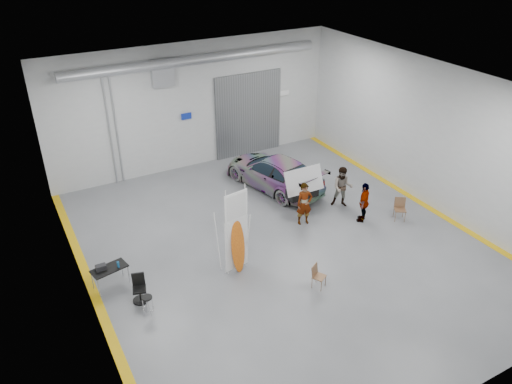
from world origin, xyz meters
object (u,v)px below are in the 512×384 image
person_c (364,202)px  work_table (107,269)px  folding_chair_far (399,213)px  shop_stool (148,305)px  surfboard_display (236,239)px  folding_chair_near (319,280)px  person_a (304,204)px  office_chair (139,290)px  person_b (342,187)px  sedan_car (274,172)px

person_c → work_table: bearing=-44.1°
work_table → folding_chair_far: bearing=-7.3°
person_c → shop_stool: 9.38m
surfboard_display → shop_stool: bearing=-179.0°
person_c → folding_chair_near: 4.75m
person_a → office_chair: person_a is taller
office_chair → person_c: bearing=17.8°
person_c → folding_chair_far: 1.60m
person_c → surfboard_display: surfboard_display is taller
person_b → folding_chair_far: 2.52m
person_a → surfboard_display: 4.05m
person_b → folding_chair_far: size_ratio=1.94×
person_c → folding_chair_near: size_ratio=2.07×
sedan_car → folding_chair_near: (-2.26, -6.77, -0.48)m
work_table → office_chair: office_chair is taller
shop_stool → office_chair: office_chair is taller
surfboard_display → office_chair: 3.52m
person_a → office_chair: (-7.14, -1.33, -0.47)m
work_table → person_b: bearing=3.2°
person_a → person_b: size_ratio=0.99×
person_a → shop_stool: person_a is taller
folding_chair_near → work_table: work_table is taller
person_c → work_table: size_ratio=1.36×
sedan_car → folding_chair_near: sedan_car is taller
surfboard_display → folding_chair_near: size_ratio=4.00×
sedan_car → shop_stool: size_ratio=7.58×
surfboard_display → folding_chair_far: bearing=-10.5°
surfboard_display → shop_stool: size_ratio=4.88×
sedan_car → folding_chair_far: 5.75m
person_c → work_table: 10.05m
folding_chair_near → folding_chair_far: (5.28, 1.90, 0.03)m
person_a → person_c: (2.20, -0.97, -0.04)m
person_a → work_table: bearing=-166.5°
folding_chair_far → office_chair: 10.68m
person_b → sedan_car: bearing=157.4°
surfboard_display → work_table: bearing=153.1°
folding_chair_near → folding_chair_far: 5.62m
person_b → work_table: bearing=-139.4°
surfboard_display → folding_chair_far: 7.35m
surfboard_display → sedan_car: bearing=38.7°
folding_chair_far → office_chair: office_chair is taller
person_c → office_chair: bearing=-37.4°
person_b → work_table: (-9.98, -0.57, -0.17)m
sedan_car → folding_chair_far: (3.02, -4.87, -0.45)m
sedan_car → surfboard_display: bearing=34.5°
person_c → surfboard_display: 5.98m
sedan_car → person_a: 3.28m
person_b → surfboard_display: surfboard_display is taller
sedan_car → person_a: bearing=67.7°
person_b → work_table: 10.00m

